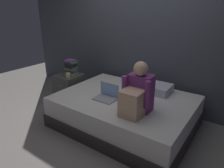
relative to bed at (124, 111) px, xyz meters
name	(u,v)px	position (x,y,z in m)	size (l,w,h in m)	color
ground_plane	(103,129)	(-0.20, -0.30, -0.23)	(8.00, 8.00, 0.00)	gray
wall_back	(144,31)	(-0.20, 0.90, 1.12)	(5.60, 0.10, 2.70)	#424751
bed	(124,111)	(0.00, 0.00, 0.00)	(2.00, 1.50, 0.47)	#332D2B
nightstand	(69,88)	(-1.30, 0.09, 0.04)	(0.44, 0.46, 0.55)	#474442
person_sitting	(137,94)	(0.37, -0.31, 0.49)	(0.39, 0.44, 0.66)	#75337A
laptop	(107,95)	(-0.19, -0.20, 0.29)	(0.32, 0.23, 0.22)	#9EA0A5
pillow	(153,87)	(0.25, 0.45, 0.30)	(0.56, 0.36, 0.13)	silver
book_stack	(71,68)	(-1.26, 0.13, 0.46)	(0.23, 0.17, 0.28)	gold
mug	(68,75)	(-1.17, -0.03, 0.36)	(0.08, 0.08, 0.09)	#BCB2A3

